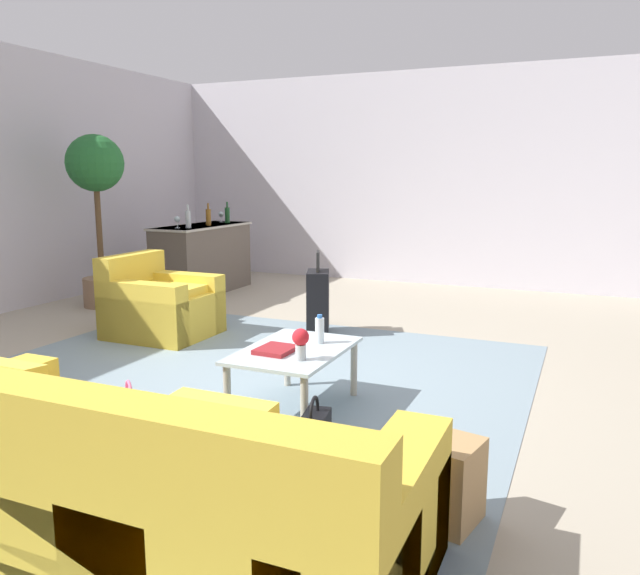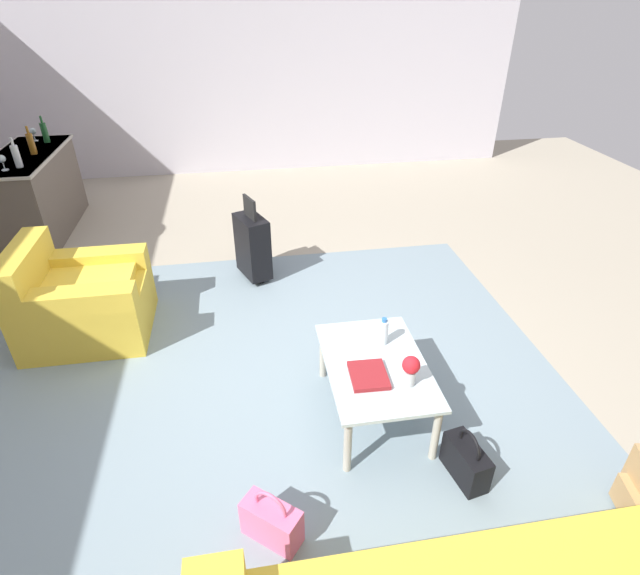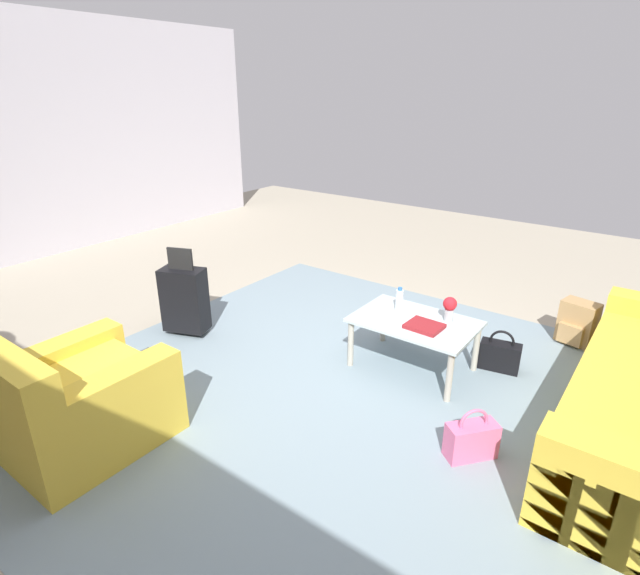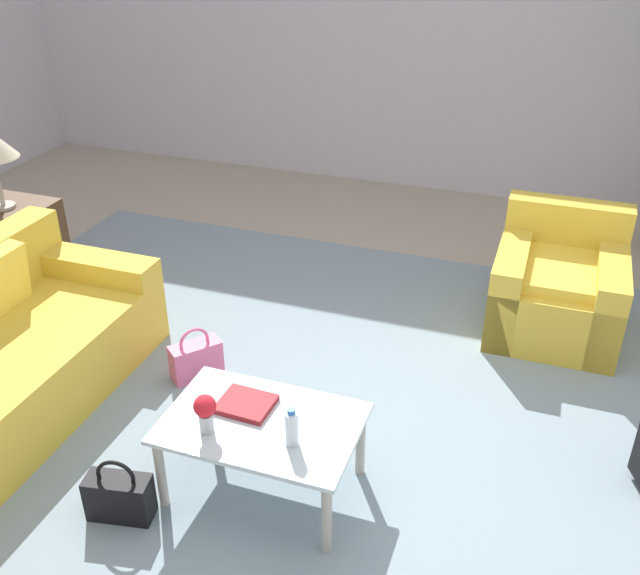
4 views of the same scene
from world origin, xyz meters
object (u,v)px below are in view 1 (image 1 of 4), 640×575
(wine_glass_leftmost, at_px, (177,220))
(handbag_black, at_px, (314,434))
(armchair, at_px, (157,307))
(potted_ficus, at_px, (97,190))
(wine_bottle_clear, at_px, (188,219))
(backpack_tan, at_px, (452,485))
(bar_console, at_px, (203,258))
(suitcase_black, at_px, (318,299))
(coffee_table_book, at_px, (276,350))
(wine_glass_left_of_centre, at_px, (221,215))
(handbag_pink, at_px, (130,416))
(coffee_table, at_px, (295,357))
(water_bottle, at_px, (320,330))
(wine_bottle_amber, at_px, (208,217))
(flower_vase, at_px, (301,341))
(couch, at_px, (130,493))
(wine_bottle_green, at_px, (227,215))

(wine_glass_leftmost, height_order, handbag_black, wine_glass_leftmost)
(armchair, bearing_deg, potted_ficus, 59.59)
(wine_bottle_clear, bearing_deg, backpack_tan, -133.33)
(bar_console, relative_size, suitcase_black, 1.91)
(coffee_table_book, xyz_separation_m, backpack_tan, (-0.88, -1.37, -0.26))
(wine_glass_left_of_centre, distance_m, handbag_pink, 5.47)
(coffee_table_book, relative_size, backpack_tan, 0.67)
(coffee_table, distance_m, coffee_table_book, 0.16)
(water_bottle, bearing_deg, wine_bottle_amber, 43.07)
(wine_bottle_amber, bearing_deg, wine_glass_left_of_centre, 15.47)
(water_bottle, distance_m, wine_bottle_amber, 4.54)
(flower_vase, relative_size, wine_glass_left_of_centre, 1.33)
(coffee_table, xyz_separation_m, handbag_pink, (-0.79, 0.76, -0.25))
(armchair, bearing_deg, bar_console, 22.99)
(flower_vase, bearing_deg, couch, 178.18)
(wine_glass_leftmost, xyz_separation_m, wine_bottle_green, (1.03, -0.11, 0.01))
(water_bottle, bearing_deg, backpack_tan, -135.19)
(wine_glass_left_of_centre, height_order, potted_ficus, potted_ficus)
(handbag_black, bearing_deg, wine_bottle_amber, 39.67)
(water_bottle, bearing_deg, armchair, 64.11)
(couch, distance_m, suitcase_black, 3.88)
(flower_vase, bearing_deg, potted_ficus, 57.85)
(coffee_table, height_order, wine_bottle_clear, wine_bottle_clear)
(water_bottle, relative_size, bar_console, 0.13)
(handbag_pink, distance_m, potted_ficus, 4.39)
(water_bottle, distance_m, flower_vase, 0.42)
(wine_bottle_green, distance_m, suitcase_black, 3.09)
(wine_bottle_amber, bearing_deg, bar_console, 86.49)
(flower_vase, height_order, bar_console, bar_console)
(armchair, height_order, potted_ficus, potted_ficus)
(wine_bottle_amber, height_order, potted_ficus, potted_ficus)
(coffee_table, relative_size, flower_vase, 4.71)
(coffee_table, relative_size, water_bottle, 4.73)
(couch, bearing_deg, suitcase_black, 11.90)
(bar_console, xyz_separation_m, backpack_tan, (-4.50, -4.39, -0.29))
(wine_glass_leftmost, bearing_deg, potted_ficus, 140.71)
(couch, relative_size, coffee_table, 2.53)
(armchair, xyz_separation_m, bar_console, (2.20, 0.93, 0.19))
(water_bottle, relative_size, suitcase_black, 0.24)
(coffee_table, bearing_deg, flower_vase, -145.71)
(coffee_table_book, bearing_deg, potted_ficus, 59.66)
(flower_vase, xyz_separation_m, wine_bottle_amber, (3.71, 3.13, 0.49))
(wine_glass_left_of_centre, distance_m, suitcase_black, 3.26)
(suitcase_black, height_order, handbag_black, suitcase_black)
(handbag_black, relative_size, potted_ficus, 0.17)
(wine_glass_leftmost, relative_size, handbag_black, 0.43)
(armchair, bearing_deg, wine_glass_left_of_centre, 19.34)
(couch, xyz_separation_m, suitcase_black, (3.80, 0.80, 0.07))
(wine_bottle_clear, height_order, backpack_tan, wine_bottle_clear)
(water_bottle, relative_size, coffee_table_book, 0.76)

